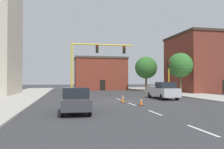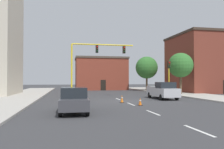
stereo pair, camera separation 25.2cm
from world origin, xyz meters
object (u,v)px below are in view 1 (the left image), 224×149
Objects in this scene: tree_right_mid at (180,65)px; sedan_dark_gray_near_left at (76,100)px; pickup_truck_silver at (163,91)px; traffic_cone_roadside_a at (141,102)px; tree_right_far at (146,68)px; traffic_cone_roadside_b at (123,99)px; traffic_signal_gantry at (81,80)px; traffic_light_pole_right at (169,70)px.

tree_right_mid is 22.67m from sedan_dark_gray_near_left.
pickup_truck_silver is 7.63m from traffic_cone_roadside_a.
tree_right_mid is 1.16× the size of pickup_truck_silver.
traffic_cone_roadside_a is at bearing -128.29° from pickup_truck_silver.
tree_right_mid is 9.15× the size of traffic_cone_roadside_a.
tree_right_far reaches higher than traffic_cone_roadside_b.
tree_right_far is 1.28× the size of pickup_truck_silver.
traffic_signal_gantry reaches higher than traffic_cone_roadside_b.
tree_right_far is (13.99, 14.63, 2.44)m from traffic_signal_gantry.
tree_right_far reaches higher than tree_right_mid.
tree_right_far is at bearing 64.42° from traffic_cone_roadside_b.
pickup_truck_silver is (-5.65, -6.27, -3.44)m from tree_right_mid.
traffic_signal_gantry is 20.39m from tree_right_far.
traffic_cone_roadside_b is at bearing -115.58° from tree_right_far.
tree_right_far is at bearing 82.33° from traffic_light_pole_right.
traffic_light_pole_right is 6.98× the size of traffic_cone_roadside_a.
traffic_cone_roadside_a is at bearing -64.10° from traffic_signal_gantry.
traffic_signal_gantry reaches higher than pickup_truck_silver.
traffic_signal_gantry is 10.84m from traffic_cone_roadside_a.
traffic_cone_roadside_b is (-1.00, 2.64, 0.05)m from traffic_cone_roadside_a.
tree_right_far is 31.61m from sedan_dark_gray_near_left.
sedan_dark_gray_near_left is (-10.52, -9.22, -0.09)m from pickup_truck_silver.
pickup_truck_silver is at bearing 41.25° from sedan_dark_gray_near_left.
tree_right_far is 1.52× the size of sedan_dark_gray_near_left.
tree_right_mid reaches higher than pickup_truck_silver.
traffic_cone_roadside_a is at bearing -130.25° from tree_right_mid.
traffic_signal_gantry is at bearing 117.77° from traffic_cone_roadside_b.
tree_right_mid is at bearing -85.12° from tree_right_far.
traffic_light_pole_right is (12.07, 0.33, 1.30)m from traffic_signal_gantry.
sedan_dark_gray_near_left is at bearing -95.11° from traffic_signal_gantry.
traffic_signal_gantry is 12.84× the size of traffic_cone_roadside_a.
traffic_cone_roadside_b is (-11.36, -9.59, -4.03)m from tree_right_mid.
tree_right_far is at bearing 61.15° from sedan_dark_gray_near_left.
pickup_truck_silver reaches higher than traffic_cone_roadside_a.
traffic_signal_gantry is 10.13m from pickup_truck_silver.
traffic_light_pole_right is 1.06× the size of sedan_dark_gray_near_left.
traffic_light_pole_right is at bearing 40.90° from traffic_cone_roadside_b.
traffic_light_pole_right is at bearing 44.93° from sedan_dark_gray_near_left.
pickup_truck_silver is at bearing 30.18° from traffic_cone_roadside_b.
traffic_signal_gantry is 1.40× the size of tree_right_mid.
traffic_cone_roadside_a is (-9.33, -24.23, -4.33)m from tree_right_far.
sedan_dark_gray_near_left is 7.63m from traffic_cone_roadside_b.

